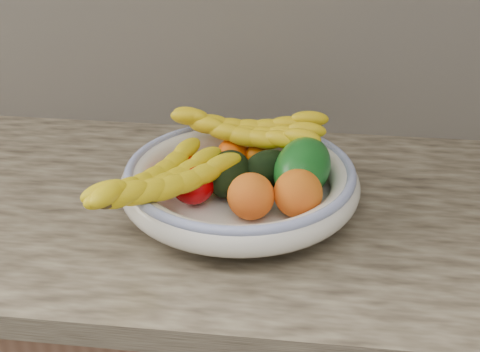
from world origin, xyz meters
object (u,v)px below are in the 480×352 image
Objects in this scene: fruit_bowl at (240,182)px; green_mango at (302,168)px; banana_bunch_front at (159,186)px; banana_bunch_back at (246,135)px.

green_mango is (0.10, 0.01, 0.03)m from fruit_bowl.
green_mango reaches higher than banana_bunch_front.
banana_bunch_back is at bearing 90.56° from fruit_bowl.
fruit_bowl is 2.87× the size of green_mango.
green_mango is at bearing -32.42° from banana_bunch_front.
banana_bunch_front is at bearing -142.16° from fruit_bowl.
green_mango is 0.14m from banana_bunch_back.
banana_bunch_back reaches higher than fruit_bowl.
green_mango is 0.47× the size of banana_bunch_front.
fruit_bowl is 1.36× the size of banana_bunch_back.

